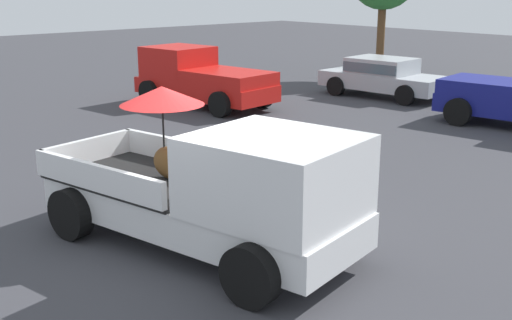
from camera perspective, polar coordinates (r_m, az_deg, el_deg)
The scene contains 4 objects.
ground_plane at distance 9.70m, azimuth -5.14°, elevation -7.63°, with size 80.00×80.00×0.00m, color #38383D.
pickup_truck_main at distance 9.08m, azimuth -3.16°, elevation -2.66°, with size 5.32×3.03×2.33m.
pickup_truck_red at distance 20.43m, azimuth -5.07°, elevation 7.36°, with size 4.99×2.66×1.80m.
parked_sedan_near at distance 22.28m, azimuth 11.32°, elevation 7.48°, with size 4.46×2.32×1.33m.
Camera 1 is at (7.21, -5.23, 3.84)m, focal length 44.54 mm.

